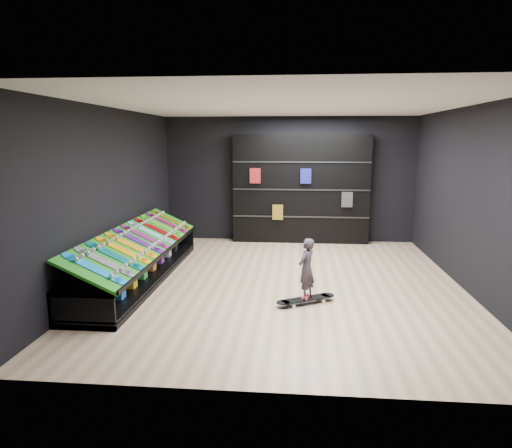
# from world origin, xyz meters

# --- Properties ---
(floor) EXTENTS (6.00, 7.00, 0.01)m
(floor) POSITION_xyz_m (0.00, 0.00, 0.00)
(floor) COLOR tan
(floor) RESTS_ON ground
(ceiling) EXTENTS (6.00, 7.00, 0.01)m
(ceiling) POSITION_xyz_m (0.00, 0.00, 3.00)
(ceiling) COLOR white
(ceiling) RESTS_ON ground
(wall_back) EXTENTS (6.00, 0.02, 3.00)m
(wall_back) POSITION_xyz_m (0.00, 3.50, 1.50)
(wall_back) COLOR black
(wall_back) RESTS_ON ground
(wall_front) EXTENTS (6.00, 0.02, 3.00)m
(wall_front) POSITION_xyz_m (0.00, -3.50, 1.50)
(wall_front) COLOR black
(wall_front) RESTS_ON ground
(wall_left) EXTENTS (0.02, 7.00, 3.00)m
(wall_left) POSITION_xyz_m (-3.00, 0.00, 1.50)
(wall_left) COLOR black
(wall_left) RESTS_ON ground
(wall_right) EXTENTS (0.02, 7.00, 3.00)m
(wall_right) POSITION_xyz_m (3.00, 0.00, 1.50)
(wall_right) COLOR black
(wall_right) RESTS_ON ground
(display_rack) EXTENTS (0.90, 4.50, 0.50)m
(display_rack) POSITION_xyz_m (-2.55, 0.00, 0.25)
(display_rack) COLOR black
(display_rack) RESTS_ON ground
(turf_ramp) EXTENTS (0.92, 4.50, 0.46)m
(turf_ramp) POSITION_xyz_m (-2.50, 0.00, 0.71)
(turf_ramp) COLOR #166810
(turf_ramp) RESTS_ON display_rack
(back_shelving) EXTENTS (3.23, 0.38, 2.59)m
(back_shelving) POSITION_xyz_m (0.29, 3.32, 1.29)
(back_shelving) COLOR black
(back_shelving) RESTS_ON ground
(floor_skateboard) EXTENTS (0.96, 0.68, 0.09)m
(floor_skateboard) POSITION_xyz_m (0.37, -0.98, 0.05)
(floor_skateboard) COLOR black
(floor_skateboard) RESTS_ON ground
(child) EXTENTS (0.23, 0.26, 0.56)m
(child) POSITION_xyz_m (0.37, -0.98, 0.37)
(child) COLOR black
(child) RESTS_ON floor_skateboard
(display_board_0) EXTENTS (0.93, 0.22, 0.50)m
(display_board_0) POSITION_xyz_m (-2.49, -1.90, 0.74)
(display_board_0) COLOR blue
(display_board_0) RESTS_ON turf_ramp
(display_board_1) EXTENTS (0.93, 0.22, 0.50)m
(display_board_1) POSITION_xyz_m (-2.49, -1.55, 0.74)
(display_board_1) COLOR black
(display_board_1) RESTS_ON turf_ramp
(display_board_2) EXTENTS (0.93, 0.22, 0.50)m
(display_board_2) POSITION_xyz_m (-2.49, -1.21, 0.74)
(display_board_2) COLOR #0C8C99
(display_board_2) RESTS_ON turf_ramp
(display_board_3) EXTENTS (0.93, 0.22, 0.50)m
(display_board_3) POSITION_xyz_m (-2.49, -0.86, 0.74)
(display_board_3) COLOR yellow
(display_board_3) RESTS_ON turf_ramp
(display_board_4) EXTENTS (0.93, 0.22, 0.50)m
(display_board_4) POSITION_xyz_m (-2.49, -0.52, 0.74)
(display_board_4) COLOR orange
(display_board_4) RESTS_ON turf_ramp
(display_board_5) EXTENTS (0.93, 0.22, 0.50)m
(display_board_5) POSITION_xyz_m (-2.49, -0.17, 0.74)
(display_board_5) COLOR purple
(display_board_5) RESTS_ON turf_ramp
(display_board_6) EXTENTS (0.93, 0.22, 0.50)m
(display_board_6) POSITION_xyz_m (-2.49, 0.17, 0.74)
(display_board_6) COLOR #2626BF
(display_board_6) RESTS_ON turf_ramp
(display_board_7) EXTENTS (0.93, 0.22, 0.50)m
(display_board_7) POSITION_xyz_m (-2.49, 0.52, 0.74)
(display_board_7) COLOR #0CB2E5
(display_board_7) RESTS_ON turf_ramp
(display_board_8) EXTENTS (0.93, 0.22, 0.50)m
(display_board_8) POSITION_xyz_m (-2.49, 0.86, 0.74)
(display_board_8) COLOR red
(display_board_8) RESTS_ON turf_ramp
(display_board_9) EXTENTS (0.93, 0.22, 0.50)m
(display_board_9) POSITION_xyz_m (-2.49, 1.21, 0.74)
(display_board_9) COLOR green
(display_board_9) RESTS_ON turf_ramp
(display_board_10) EXTENTS (0.93, 0.22, 0.50)m
(display_board_10) POSITION_xyz_m (-2.49, 1.55, 0.74)
(display_board_10) COLOR #E5198C
(display_board_10) RESTS_ON turf_ramp
(display_board_11) EXTENTS (0.93, 0.22, 0.50)m
(display_board_11) POSITION_xyz_m (-2.49, 1.90, 0.74)
(display_board_11) COLOR yellow
(display_board_11) RESTS_ON turf_ramp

